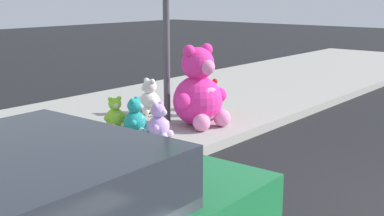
{
  "coord_description": "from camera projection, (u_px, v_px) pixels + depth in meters",
  "views": [
    {
      "loc": [
        -5.19,
        -1.27,
        2.27
      ],
      "look_at": [
        0.7,
        3.6,
        0.55
      ],
      "focal_mm": 47.36,
      "sensor_mm": 36.0,
      "label": 1
    }
  ],
  "objects": [
    {
      "name": "sidewalk",
      "position": [
        91.0,
        129.0,
        8.41
      ],
      "size": [
        28.0,
        4.4,
        0.15
      ],
      "primitive_type": "cube",
      "color": "#9E9B93",
      "rests_on": "ground_plane"
    },
    {
      "name": "sign_pole",
      "position": [
        166.0,
        21.0,
        8.27
      ],
      "size": [
        0.56,
        0.11,
        3.2
      ],
      "color": "#4C4C51",
      "rests_on": "sidewalk"
    },
    {
      "name": "plush_pink_large",
      "position": [
        199.0,
        93.0,
        8.27
      ],
      "size": [
        1.03,
        0.93,
        1.34
      ],
      "color": "#F22D93",
      "rests_on": "sidewalk"
    },
    {
      "name": "plush_lime",
      "position": [
        115.0,
        115.0,
        8.17
      ],
      "size": [
        0.38,
        0.37,
        0.52
      ],
      "color": "#8CD133",
      "rests_on": "sidewalk"
    },
    {
      "name": "plush_white",
      "position": [
        149.0,
        99.0,
        9.21
      ],
      "size": [
        0.44,
        0.49,
        0.64
      ],
      "color": "white",
      "rests_on": "sidewalk"
    },
    {
      "name": "plush_lavender",
      "position": [
        159.0,
        124.0,
        7.61
      ],
      "size": [
        0.41,
        0.38,
        0.55
      ],
      "color": "#B28CD8",
      "rests_on": "sidewalk"
    },
    {
      "name": "plush_tan",
      "position": [
        196.0,
        98.0,
        9.53
      ],
      "size": [
        0.42,
        0.37,
        0.54
      ],
      "color": "tan",
      "rests_on": "sidewalk"
    },
    {
      "name": "plush_red",
      "position": [
        210.0,
        100.0,
        9.1
      ],
      "size": [
        0.46,
        0.47,
        0.65
      ],
      "color": "red",
      "rests_on": "sidewalk"
    },
    {
      "name": "plush_teal",
      "position": [
        136.0,
        119.0,
        7.87
      ],
      "size": [
        0.42,
        0.41,
        0.57
      ],
      "color": "teal",
      "rests_on": "sidewalk"
    }
  ]
}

